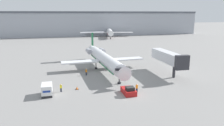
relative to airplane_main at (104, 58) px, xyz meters
name	(u,v)px	position (x,y,z in m)	size (l,w,h in m)	color
ground_plane	(131,96)	(0.80, -21.10, -3.19)	(600.00, 600.00, 0.00)	gray
terminal_building	(76,24)	(0.80, 98.90, 5.25)	(180.00, 16.80, 16.83)	#9EA3AD
airplane_main	(104,58)	(0.00, 0.00, 0.00)	(23.51, 33.43, 9.30)	white
pushback_tug	(129,91)	(0.70, -20.12, -2.57)	(2.21, 4.06, 1.70)	#B21919
luggage_cart	(47,90)	(-14.83, -16.95, -2.08)	(1.95, 3.52, 2.22)	#232326
worker_near_tug	(137,88)	(2.54, -19.73, -2.25)	(0.40, 0.25, 1.79)	#232838
worker_by_wing	(86,72)	(-5.63, -4.87, -2.30)	(0.40, 0.24, 1.70)	#232838
worker_on_apron	(61,88)	(-12.18, -15.75, -2.32)	(0.40, 0.24, 1.67)	#232838
traffic_cone_left	(77,88)	(-8.92, -15.05, -2.89)	(0.65, 0.65, 0.64)	black
airplane_parked_far_left	(109,31)	(22.25, 85.89, 0.39)	(31.99, 34.88, 10.39)	white
jet_bridge	(169,57)	(15.06, -9.14, 1.27)	(3.20, 14.47, 6.19)	#2D2D33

